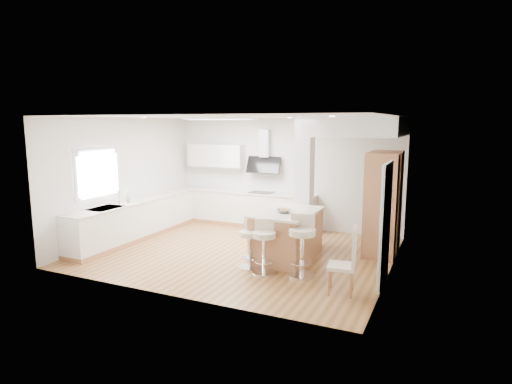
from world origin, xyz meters
The scene contains 18 objects.
ground centered at (0.00, 0.00, 0.00)m, with size 6.00×6.00×0.00m, color #A36F3C.
ceiling centered at (0.00, 0.00, 0.00)m, with size 6.00×5.00×0.02m, color white.
wall_back centered at (0.00, 2.50, 1.40)m, with size 6.00×0.04×2.80m, color silver.
wall_left centered at (-3.00, 0.00, 1.40)m, with size 0.04×5.00×2.80m, color silver.
wall_right centered at (3.00, 0.00, 1.40)m, with size 0.04×5.00×2.80m, color silver.
skylight centered at (-0.79, 0.60, 2.77)m, with size 4.10×2.10×0.06m.
window_left centered at (-2.96, -0.90, 1.69)m, with size 0.06×1.28×1.07m.
doorway_right centered at (2.97, -0.60, 1.00)m, with size 0.05×1.00×2.10m.
counter_left centered at (-2.70, 0.23, 0.46)m, with size 0.63×4.50×1.35m.
counter_back centered at (-0.91, 2.22, 0.70)m, with size 3.62×0.63×2.50m.
pillar centered at (1.05, 0.95, 1.40)m, with size 0.35×0.35×2.80m.
soffit centered at (2.10, 1.40, 2.60)m, with size 1.78×2.20×0.40m.
oven_column centered at (2.68, 1.23, 1.05)m, with size 0.63×1.21×2.10m.
peninsula centered at (1.03, -0.03, 0.49)m, with size 1.11×1.63×1.05m.
bar_stool_a centered at (0.59, -0.80, 0.50)m, with size 0.41×0.41×0.89m.
bar_stool_b centered at (0.94, -0.94, 0.54)m, with size 0.54×0.54×0.97m.
bar_stool_c centered at (1.61, -0.80, 0.61)m, with size 0.60×0.60×1.09m.
dining_chair centered at (2.52, -1.28, 0.58)m, with size 0.48×0.48×1.09m.
Camera 1 is at (3.88, -7.73, 2.69)m, focal length 30.00 mm.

